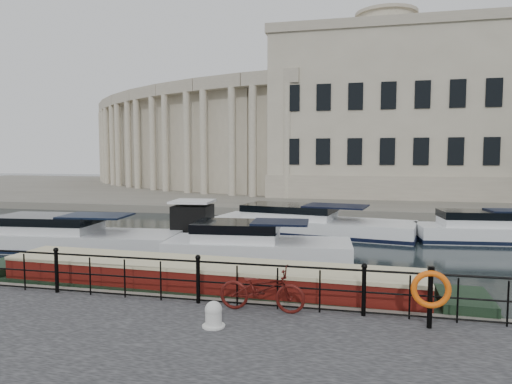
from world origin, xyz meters
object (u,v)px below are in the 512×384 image
Objects in this scene: bicycle at (262,289)px; narrowboat at (204,291)px; life_ring_post at (431,290)px; harbour_hut at (193,224)px; mooring_bollard at (214,315)px.

bicycle is 2.81m from narrowboat.
narrowboat is at bearing 49.67° from bicycle.
bicycle is 1.54× the size of life_ring_post.
bicycle reaches higher than narrowboat.
harbour_hut is at bearing 29.40° from bicycle.
life_ring_post is at bearing -94.08° from bicycle.
narrowboat is 8.91m from harbour_hut.
bicycle is 0.76× the size of harbour_hut.
mooring_bollard is 3.25m from narrowboat.
bicycle is 3.67× the size of mooring_bollard.
bicycle is at bearing 55.97° from mooring_bollard.
life_ring_post is (4.50, 0.89, 0.57)m from mooring_bollard.
harbour_hut reaches higher than bicycle.
narrowboat is 5.56× the size of harbour_hut.
narrowboat is (-5.75, 2.07, -1.02)m from life_ring_post.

